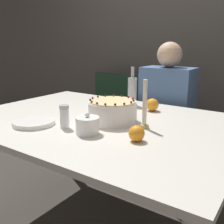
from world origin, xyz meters
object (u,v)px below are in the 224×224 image
Objects in this scene: bottle at (132,91)px; sugar_bowl at (87,125)px; cake at (112,111)px; candle at (145,109)px; sugar_shaker at (64,116)px; tv_monitor at (117,88)px; person_man_blue_shirt at (166,128)px.

sugar_bowl is at bearing -78.97° from bottle.
candle is at bearing 1.63° from cake.
candle is 0.93× the size of bottle.
sugar_shaker is 0.42m from candle.
candle is 1.47m from tv_monitor.
bottle reaches higher than sugar_shaker.
sugar_bowl is 0.43× the size of bottle.
bottle is at bearing 101.03° from sugar_bowl.
bottle is (-0.31, 0.41, 0.00)m from candle.
cake is 2.22× the size of sugar_shaker.
person_man_blue_shirt reaches higher than tv_monitor.
tv_monitor is at bearing 112.95° from sugar_shaker.
cake is 0.27m from sugar_shaker.
candle is (0.20, 0.01, 0.04)m from cake.
tv_monitor is (-0.72, 1.14, -0.10)m from cake.
candle reaches higher than sugar_shaker.
candle is 0.21× the size of person_man_blue_shirt.
candle reaches higher than cake.
sugar_bowl is 0.31m from candle.
sugar_shaker is 0.22× the size of tv_monitor.
person_man_blue_shirt is 0.84m from tv_monitor.
sugar_bowl is 0.16m from sugar_shaker.
tv_monitor is at bearing 118.21° from sugar_bowl.
person_man_blue_shirt is at bearing 90.43° from sugar_bowl.
cake is at bearing 89.48° from person_man_blue_shirt.
sugar_bowl is 0.46× the size of candle.
person_man_blue_shirt is at bearing -26.71° from tv_monitor.
person_man_blue_shirt is (0.01, 0.77, -0.30)m from cake.
sugar_shaker is at bearing 179.23° from sugar_bowl.
cake is 1.00× the size of bottle.
tv_monitor is at bearing 129.15° from candle.
candle is (0.19, 0.24, 0.06)m from sugar_bowl.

